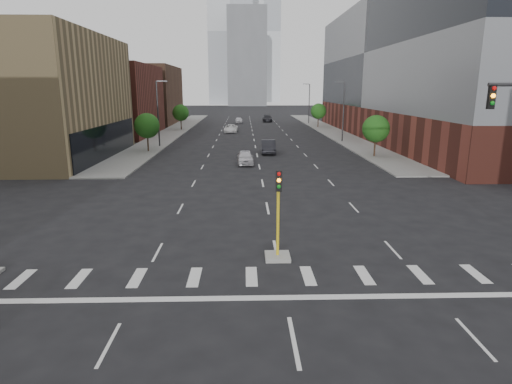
{
  "coord_description": "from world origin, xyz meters",
  "views": [
    {
      "loc": [
        -1.58,
        -10.38,
        8.05
      ],
      "look_at": [
        -0.95,
        12.44,
        2.5
      ],
      "focal_mm": 30.0,
      "sensor_mm": 36.0,
      "label": 1
    }
  ],
  "objects_px": {
    "median_traffic_signal": "(278,240)",
    "car_near_left": "(245,157)",
    "car_far_left": "(231,128)",
    "car_mid_right": "(268,147)",
    "car_distant": "(239,120)",
    "car_deep_right": "(267,119)"
  },
  "relations": [
    {
      "from": "car_near_left",
      "to": "car_far_left",
      "type": "bearing_deg",
      "value": 91.62
    },
    {
      "from": "car_near_left",
      "to": "car_deep_right",
      "type": "xyz_separation_m",
      "value": [
        5.66,
        60.49,
        0.05
      ]
    },
    {
      "from": "car_mid_right",
      "to": "car_far_left",
      "type": "height_order",
      "value": "car_mid_right"
    },
    {
      "from": "car_far_left",
      "to": "car_distant",
      "type": "xyz_separation_m",
      "value": [
        1.21,
        21.45,
        -0.01
      ]
    },
    {
      "from": "median_traffic_signal",
      "to": "car_deep_right",
      "type": "relative_size",
      "value": 0.8
    },
    {
      "from": "car_mid_right",
      "to": "car_far_left",
      "type": "xyz_separation_m",
      "value": [
        -5.54,
        26.67,
        -0.1
      ]
    },
    {
      "from": "median_traffic_signal",
      "to": "car_near_left",
      "type": "bearing_deg",
      "value": 93.22
    },
    {
      "from": "car_near_left",
      "to": "car_far_left",
      "type": "distance_m",
      "value": 34.76
    },
    {
      "from": "car_mid_right",
      "to": "car_far_left",
      "type": "relative_size",
      "value": 0.96
    },
    {
      "from": "median_traffic_signal",
      "to": "car_far_left",
      "type": "distance_m",
      "value": 61.48
    },
    {
      "from": "car_mid_right",
      "to": "car_distant",
      "type": "distance_m",
      "value": 48.31
    },
    {
      "from": "median_traffic_signal",
      "to": "car_deep_right",
      "type": "distance_m",
      "value": 87.27
    },
    {
      "from": "car_near_left",
      "to": "car_mid_right",
      "type": "distance_m",
      "value": 8.55
    },
    {
      "from": "median_traffic_signal",
      "to": "car_near_left",
      "type": "height_order",
      "value": "median_traffic_signal"
    },
    {
      "from": "car_near_left",
      "to": "car_distant",
      "type": "xyz_separation_m",
      "value": [
        -1.33,
        56.12,
        -0.04
      ]
    },
    {
      "from": "car_deep_right",
      "to": "car_far_left",
      "type": "bearing_deg",
      "value": -107.84
    },
    {
      "from": "car_near_left",
      "to": "car_distant",
      "type": "bearing_deg",
      "value": 88.78
    },
    {
      "from": "car_mid_right",
      "to": "car_deep_right",
      "type": "bearing_deg",
      "value": 89.17
    },
    {
      "from": "car_mid_right",
      "to": "car_distant",
      "type": "xyz_separation_m",
      "value": [
        -4.33,
        48.12,
        -0.12
      ]
    },
    {
      "from": "median_traffic_signal",
      "to": "car_far_left",
      "type": "height_order",
      "value": "median_traffic_signal"
    },
    {
      "from": "car_near_left",
      "to": "car_distant",
      "type": "distance_m",
      "value": 56.14
    },
    {
      "from": "car_mid_right",
      "to": "car_deep_right",
      "type": "height_order",
      "value": "car_mid_right"
    }
  ]
}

